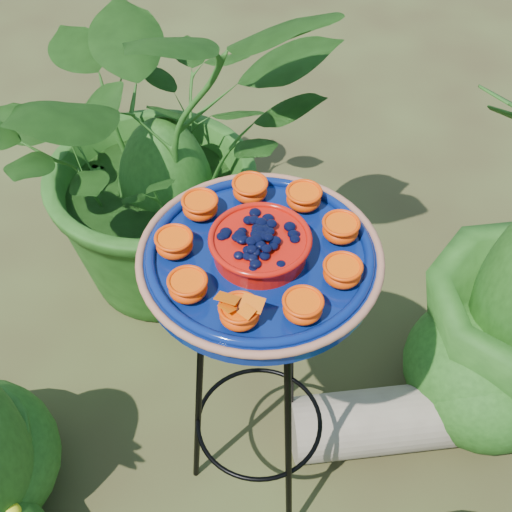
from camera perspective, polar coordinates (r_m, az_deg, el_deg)
name	(u,v)px	position (r m, az deg, el deg)	size (l,w,h in m)	color
ground_plane	(267,455)	(1.96, 0.86, -15.65)	(20.00, 20.00, 0.00)	#322416
tripod_stand	(259,371)	(1.51, 0.27, -9.15)	(0.37, 0.37, 0.81)	black
feeder_dish	(260,255)	(1.23, 0.33, 0.05)	(0.52, 0.52, 0.10)	#07195A
driftwood_log	(391,420)	(1.95, 10.72, -12.78)	(0.17, 0.17, 0.52)	gray
shrub_back_left	(161,141)	(2.02, -7.65, 9.08)	(0.93, 0.80, 1.03)	#1B4311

